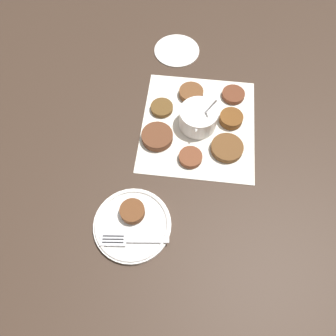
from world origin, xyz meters
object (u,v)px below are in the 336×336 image
object	(u,v)px
sauce_bowl	(198,119)
extra_saucer	(177,50)
serving_plate	(132,225)
fritter_on_plate	(132,211)
fork	(127,240)

from	to	relation	value
sauce_bowl	extra_saucer	world-z (taller)	sauce_bowl
serving_plate	sauce_bowl	bearing A→B (deg)	160.49
fritter_on_plate	fork	bearing A→B (deg)	1.40
sauce_bowl	fork	size ratio (longest dim) A/B	0.74
sauce_bowl	fork	bearing A→B (deg)	-17.85
serving_plate	extra_saucer	world-z (taller)	serving_plate
serving_plate	fork	xyz separation A→B (m)	(0.04, -0.00, 0.01)
fritter_on_plate	serving_plate	bearing A→B (deg)	9.01
fritter_on_plate	fork	xyz separation A→B (m)	(0.07, 0.00, -0.01)
serving_plate	fritter_on_plate	size ratio (longest dim) A/B	3.12
fork	extra_saucer	world-z (taller)	fork
fritter_on_plate	fork	distance (m)	0.07
fork	extra_saucer	bearing A→B (deg)	178.97
fork	extra_saucer	distance (m)	0.62
serving_plate	fritter_on_plate	xyz separation A→B (m)	(-0.03, -0.00, 0.02)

